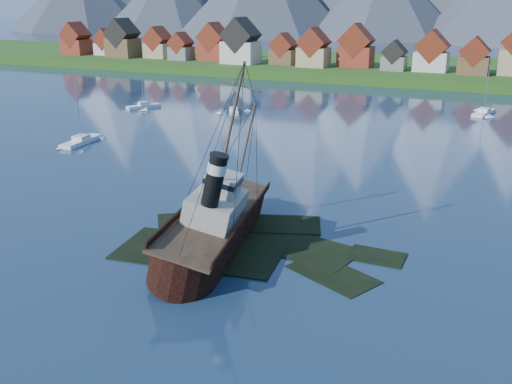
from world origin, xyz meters
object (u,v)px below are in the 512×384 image
at_px(tugboat_wreck, 216,220).
at_px(sailboat_b, 144,107).
at_px(sailboat_c, 234,112).
at_px(sailboat_e, 484,113).
at_px(sailboat_a, 81,142).

distance_m(tugboat_wreck, sailboat_b, 88.68).
bearing_deg(sailboat_c, sailboat_e, -5.92).
distance_m(sailboat_b, sailboat_c, 24.11).
distance_m(sailboat_b, sailboat_e, 84.43).
bearing_deg(sailboat_a, tugboat_wreck, -39.88).
bearing_deg(sailboat_c, sailboat_b, 161.24).
bearing_deg(sailboat_a, sailboat_b, 101.01).
relative_size(sailboat_a, sailboat_b, 1.01).
xyz_separation_m(sailboat_a, sailboat_c, (12.52, 40.46, -0.04)).
relative_size(tugboat_wreck, sailboat_c, 2.66).
distance_m(sailboat_c, sailboat_e, 60.76).
xyz_separation_m(sailboat_c, sailboat_e, (56.06, 23.44, 0.03)).
height_order(sailboat_a, sailboat_b, sailboat_a).
bearing_deg(sailboat_a, sailboat_c, 66.64).
height_order(sailboat_b, sailboat_c, sailboat_b).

